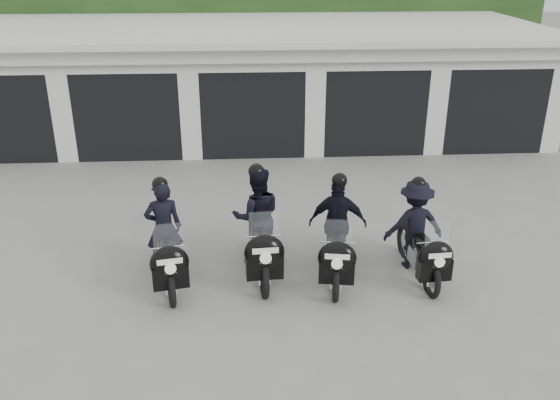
{
  "coord_description": "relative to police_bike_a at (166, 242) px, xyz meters",
  "views": [
    {
      "loc": [
        -0.2,
        -8.92,
        5.03
      ],
      "look_at": [
        0.36,
        0.27,
        1.05
      ],
      "focal_mm": 38.0,
      "sensor_mm": 36.0,
      "label": 1
    }
  ],
  "objects": [
    {
      "name": "background_vegetation",
      "position": [
        1.87,
        13.4,
        2.08
      ],
      "size": [
        20.0,
        3.9,
        5.8
      ],
      "color": "#193613",
      "rests_on": "ground"
    },
    {
      "name": "ground",
      "position": [
        1.5,
        0.48,
        -0.69
      ],
      "size": [
        80.0,
        80.0,
        0.0
      ],
      "primitive_type": "plane",
      "color": "gray",
      "rests_on": "ground"
    },
    {
      "name": "police_bike_c",
      "position": [
        2.76,
        0.11,
        0.05
      ],
      "size": [
        1.02,
        2.0,
        1.75
      ],
      "rotation": [
        0.0,
        0.0,
        -0.16
      ],
      "color": "black",
      "rests_on": "ground"
    },
    {
      "name": "police_bike_b",
      "position": [
        1.48,
        0.33,
        0.09
      ],
      "size": [
        0.88,
        2.13,
        1.85
      ],
      "rotation": [
        0.0,
        0.0,
        0.07
      ],
      "color": "black",
      "rests_on": "ground"
    },
    {
      "name": "police_bike_d",
      "position": [
        4.08,
        0.09,
        0.01
      ],
      "size": [
        1.03,
        1.91,
        1.67
      ],
      "rotation": [
        0.0,
        0.0,
        0.07
      ],
      "color": "black",
      "rests_on": "ground"
    },
    {
      "name": "police_bike_a",
      "position": [
        0.0,
        0.0,
        0.0
      ],
      "size": [
        0.84,
        1.99,
        1.75
      ],
      "rotation": [
        0.0,
        0.0,
        0.19
      ],
      "color": "black",
      "rests_on": "ground"
    },
    {
      "name": "garage_block",
      "position": [
        1.5,
        8.54,
        0.73
      ],
      "size": [
        16.4,
        6.8,
        2.96
      ],
      "color": "silver",
      "rests_on": "ground"
    }
  ]
}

